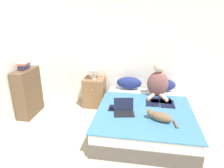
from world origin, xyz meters
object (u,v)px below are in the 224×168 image
object	(u,v)px
cat_tabby	(160,116)
table_lamp	(93,65)
pillow_near	(129,83)
nightstand	(94,92)
person_sitting	(158,82)
bookshelf	(28,92)
book_stack_top	(24,65)
laptop_open	(124,110)
bed	(144,117)
pillow_far	(163,85)

from	to	relation	value
cat_tabby	table_lamp	world-z (taller)	table_lamp
pillow_near	nightstand	bearing A→B (deg)	-173.97
person_sitting	nightstand	xyz separation A→B (m)	(-1.36, 0.21, -0.39)
bookshelf	book_stack_top	size ratio (longest dim) A/B	3.98
nightstand	bookshelf	size ratio (longest dim) A/B	0.67
person_sitting	laptop_open	distance (m)	1.04
table_lamp	bookshelf	xyz separation A→B (m)	(-1.21, -0.62, -0.46)
pillow_near	cat_tabby	bearing A→B (deg)	-65.36
bed	cat_tabby	xyz separation A→B (m)	(0.23, -0.44, 0.29)
laptop_open	pillow_far	bearing A→B (deg)	47.13
bed	person_sitting	world-z (taller)	person_sitting
table_lamp	book_stack_top	world-z (taller)	book_stack_top
person_sitting	laptop_open	world-z (taller)	person_sitting
bookshelf	book_stack_top	xyz separation A→B (m)	(0.00, -0.00, 0.58)
bed	pillow_far	size ratio (longest dim) A/B	3.63
nightstand	table_lamp	world-z (taller)	table_lamp
person_sitting	pillow_far	bearing A→B (deg)	66.68
laptop_open	nightstand	size ratio (longest dim) A/B	0.58
person_sitting	table_lamp	distance (m)	1.41
laptop_open	cat_tabby	bearing A→B (deg)	-26.36
cat_tabby	pillow_far	bearing A→B (deg)	-73.76
cat_tabby	nightstand	xyz separation A→B (m)	(-1.36, 1.21, -0.18)
pillow_near	bed	bearing A→B (deg)	-66.94
person_sitting	laptop_open	xyz separation A→B (m)	(-0.59, -0.83, -0.24)
laptop_open	book_stack_top	size ratio (longest dim) A/B	1.55
pillow_near	laptop_open	size ratio (longest dim) A/B	1.44
bed	nightstand	size ratio (longest dim) A/B	3.04
bed	bookshelf	distance (m)	2.38
cat_tabby	bookshelf	size ratio (longest dim) A/B	0.48
bed	laptop_open	size ratio (longest dim) A/B	5.21
bed	cat_tabby	distance (m)	0.58
bookshelf	book_stack_top	world-z (taller)	book_stack_top
person_sitting	laptop_open	size ratio (longest dim) A/B	1.84
pillow_far	nightstand	world-z (taller)	pillow_far
pillow_far	person_sitting	bearing A→B (deg)	-113.32
pillow_far	laptop_open	bearing A→B (deg)	-122.39
table_lamp	bookshelf	world-z (taller)	table_lamp
pillow_near	pillow_far	bearing A→B (deg)	0.00
nightstand	bookshelf	bearing A→B (deg)	-153.46
bed	laptop_open	xyz separation A→B (m)	(-0.35, -0.28, 0.27)
pillow_far	bookshelf	bearing A→B (deg)	-165.63
laptop_open	bookshelf	bearing A→B (deg)	157.56
nightstand	book_stack_top	distance (m)	1.56
cat_tabby	bookshelf	bearing A→B (deg)	9.08
person_sitting	book_stack_top	xyz separation A→B (m)	(-2.59, -0.41, 0.35)
laptop_open	nightstand	world-z (taller)	laptop_open
nightstand	table_lamp	size ratio (longest dim) A/B	1.66
bed	pillow_near	xyz separation A→B (m)	(-0.36, 0.85, 0.35)
bookshelf	laptop_open	bearing A→B (deg)	-11.97
person_sitting	table_lamp	size ratio (longest dim) A/B	1.79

